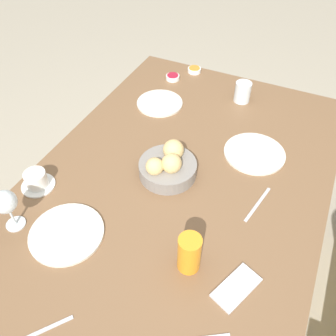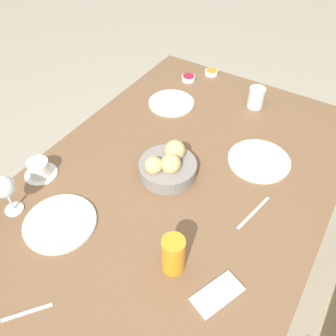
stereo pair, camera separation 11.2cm
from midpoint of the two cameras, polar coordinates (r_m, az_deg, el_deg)
The scene contains 15 objects.
ground_plane at distance 1.93m, azimuth 2.92°, elevation -16.85°, with size 10.00×10.00×0.00m, color #A89E89.
dining_table at distance 1.38m, azimuth 3.90°, elevation -4.02°, with size 1.57×1.06×0.73m.
bread_basket at distance 1.31m, azimuth 2.49°, elevation 0.35°, with size 0.22×0.22×0.12m.
plate_near_left at distance 1.69m, azimuth 2.48°, elevation 10.33°, with size 0.21×0.21×0.01m.
plate_near_right at distance 1.23m, azimuth -14.45°, elevation -8.65°, with size 0.24×0.24×0.01m.
plate_far_center at distance 1.44m, azimuth 16.56°, elevation 1.07°, with size 0.24×0.24×0.01m.
juice_glass at distance 1.05m, azimuth 3.97°, elevation -13.84°, with size 0.07×0.07×0.13m.
water_tumbler at distance 1.71m, azimuth 15.84°, elevation 10.76°, with size 0.07×0.07×0.09m.
wine_glass at distance 1.24m, azimuth -22.53°, elevation -3.10°, with size 0.08×0.08×0.16m.
coffee_cup at distance 1.38m, azimuth -17.78°, elevation -0.25°, with size 0.12×0.12×0.07m.
jam_bowl_berry at distance 1.86m, azimuth 5.09°, elevation 14.14°, with size 0.07×0.07×0.03m.
jam_bowl_honey at distance 1.93m, azimuth 8.70°, elevation 14.93°, with size 0.07×0.07×0.03m.
knife_silver at distance 1.27m, azimuth 16.08°, elevation -6.98°, with size 0.18×0.05×0.00m.
spoon_coffee at distance 1.10m, azimuth -18.80°, elevation -21.25°, with size 0.11×0.09×0.00m.
cell_phone at distance 1.08m, azimuth 11.06°, elevation -19.42°, with size 0.17×0.13×0.01m.
Camera 2 is at (0.79, 0.45, 1.70)m, focal length 38.00 mm.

